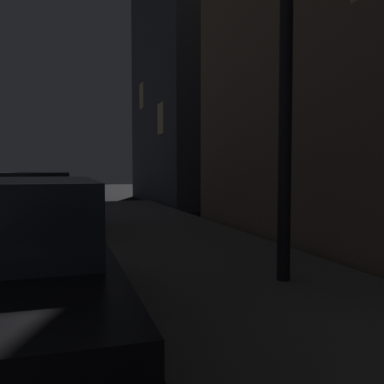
% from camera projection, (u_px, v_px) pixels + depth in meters
% --- Properties ---
extents(car_green, '(2.15, 4.13, 1.43)m').
position_uv_depth(car_green, '(31.00, 207.00, 9.00)').
color(car_green, '#19592D').
rests_on(car_green, ground).
extents(street_lamp, '(0.44, 0.44, 4.91)m').
position_uv_depth(street_lamp, '(287.00, 5.00, 5.06)').
color(street_lamp, black).
rests_on(street_lamp, sidewalk).
extents(building_far, '(8.17, 8.67, 12.02)m').
position_uv_depth(building_far, '(236.00, 70.00, 19.65)').
color(building_far, '#4C4C56').
rests_on(building_far, ground).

